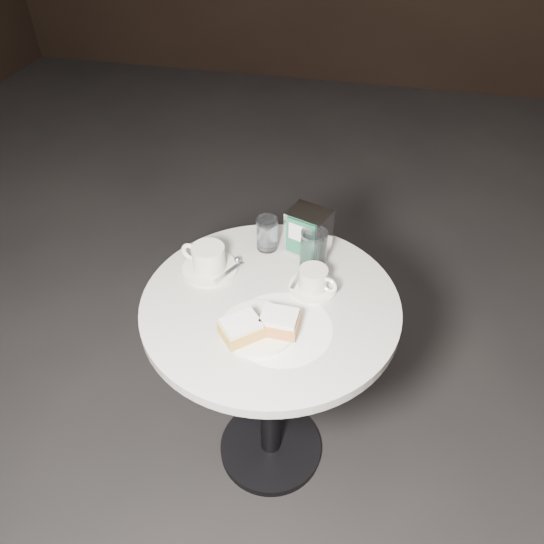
{
  "coord_description": "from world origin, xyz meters",
  "views": [
    {
      "loc": [
        0.23,
        -1.0,
        1.74
      ],
      "look_at": [
        0.0,
        0.02,
        0.83
      ],
      "focal_mm": 35.0,
      "sensor_mm": 36.0,
      "label": 1
    }
  ],
  "objects_px": {
    "napkin_dispenser": "(308,232)",
    "water_glass_right": "(313,250)",
    "beignet_plate": "(259,326)",
    "cafe_table": "(271,349)",
    "coffee_cup_left": "(209,260)",
    "water_glass_left": "(267,234)",
    "coffee_cup_right": "(314,281)"
  },
  "relations": [
    {
      "from": "cafe_table",
      "to": "coffee_cup_right",
      "type": "bearing_deg",
      "value": 34.11
    },
    {
      "from": "coffee_cup_left",
      "to": "coffee_cup_right",
      "type": "xyz_separation_m",
      "value": [
        0.3,
        -0.01,
        -0.01
      ]
    },
    {
      "from": "coffee_cup_right",
      "to": "water_glass_right",
      "type": "xyz_separation_m",
      "value": [
        -0.02,
        0.1,
        0.03
      ]
    },
    {
      "from": "beignet_plate",
      "to": "water_glass_left",
      "type": "xyz_separation_m",
      "value": [
        -0.06,
        0.34,
        0.03
      ]
    },
    {
      "from": "coffee_cup_right",
      "to": "water_glass_left",
      "type": "distance_m",
      "value": 0.23
    },
    {
      "from": "water_glass_right",
      "to": "napkin_dispenser",
      "type": "relative_size",
      "value": 0.87
    },
    {
      "from": "water_glass_right",
      "to": "napkin_dispenser",
      "type": "bearing_deg",
      "value": 110.86
    },
    {
      "from": "coffee_cup_left",
      "to": "coffee_cup_right",
      "type": "height_order",
      "value": "coffee_cup_left"
    },
    {
      "from": "water_glass_right",
      "to": "napkin_dispenser",
      "type": "distance_m",
      "value": 0.08
    },
    {
      "from": "napkin_dispenser",
      "to": "water_glass_right",
      "type": "bearing_deg",
      "value": -49.95
    },
    {
      "from": "beignet_plate",
      "to": "water_glass_right",
      "type": "relative_size",
      "value": 2.07
    },
    {
      "from": "cafe_table",
      "to": "napkin_dispenser",
      "type": "xyz_separation_m",
      "value": [
        0.06,
        0.24,
        0.27
      ]
    },
    {
      "from": "water_glass_left",
      "to": "coffee_cup_right",
      "type": "bearing_deg",
      "value": -42.81
    },
    {
      "from": "coffee_cup_left",
      "to": "water_glass_right",
      "type": "bearing_deg",
      "value": 27.78
    },
    {
      "from": "coffee_cup_left",
      "to": "napkin_dispenser",
      "type": "xyz_separation_m",
      "value": [
        0.26,
        0.15,
        0.03
      ]
    },
    {
      "from": "coffee_cup_right",
      "to": "water_glass_right",
      "type": "relative_size",
      "value": 1.44
    },
    {
      "from": "water_glass_right",
      "to": "napkin_dispenser",
      "type": "xyz_separation_m",
      "value": [
        -0.03,
        0.07,
        0.01
      ]
    },
    {
      "from": "coffee_cup_left",
      "to": "water_glass_left",
      "type": "bearing_deg",
      "value": 56.94
    },
    {
      "from": "water_glass_left",
      "to": "water_glass_right",
      "type": "distance_m",
      "value": 0.16
    },
    {
      "from": "water_glass_left",
      "to": "water_glass_right",
      "type": "relative_size",
      "value": 0.85
    },
    {
      "from": "beignet_plate",
      "to": "coffee_cup_right",
      "type": "distance_m",
      "value": 0.22
    },
    {
      "from": "beignet_plate",
      "to": "water_glass_right",
      "type": "xyz_separation_m",
      "value": [
        0.09,
        0.29,
        0.03
      ]
    },
    {
      "from": "coffee_cup_right",
      "to": "napkin_dispenser",
      "type": "height_order",
      "value": "napkin_dispenser"
    },
    {
      "from": "cafe_table",
      "to": "coffee_cup_left",
      "type": "height_order",
      "value": "coffee_cup_left"
    },
    {
      "from": "beignet_plate",
      "to": "cafe_table",
      "type": "bearing_deg",
      "value": 89.6
    },
    {
      "from": "water_glass_left",
      "to": "coffee_cup_left",
      "type": "bearing_deg",
      "value": -134.98
    },
    {
      "from": "water_glass_left",
      "to": "napkin_dispenser",
      "type": "height_order",
      "value": "napkin_dispenser"
    },
    {
      "from": "cafe_table",
      "to": "napkin_dispenser",
      "type": "height_order",
      "value": "napkin_dispenser"
    },
    {
      "from": "cafe_table",
      "to": "beignet_plate",
      "type": "relative_size",
      "value": 2.95
    },
    {
      "from": "cafe_table",
      "to": "coffee_cup_left",
      "type": "bearing_deg",
      "value": 156.76
    },
    {
      "from": "coffee_cup_right",
      "to": "water_glass_right",
      "type": "height_order",
      "value": "water_glass_right"
    },
    {
      "from": "cafe_table",
      "to": "beignet_plate",
      "type": "height_order",
      "value": "beignet_plate"
    }
  ]
}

